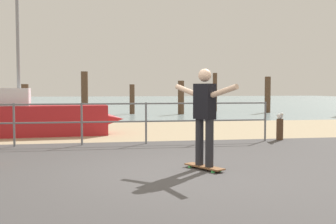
# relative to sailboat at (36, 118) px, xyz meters

# --- Properties ---
(ground_plane) EXTENTS (24.00, 10.00, 0.04)m
(ground_plane) POSITION_rel_sailboat_xyz_m (2.94, -7.01, -0.52)
(ground_plane) COLOR #474444
(ground_plane) RESTS_ON ground
(beach_strip) EXTENTS (24.00, 6.00, 0.04)m
(beach_strip) POSITION_rel_sailboat_xyz_m (2.94, 0.99, -0.52)
(beach_strip) COLOR tan
(beach_strip) RESTS_ON ground
(sea_surface) EXTENTS (72.00, 50.00, 0.04)m
(sea_surface) POSITION_rel_sailboat_xyz_m (2.94, 28.99, -0.52)
(sea_surface) COLOR #849EA3
(sea_surface) RESTS_ON ground
(railing_fence) EXTENTS (9.47, 0.05, 1.05)m
(railing_fence) POSITION_rel_sailboat_xyz_m (1.40, -2.41, 0.17)
(railing_fence) COLOR slate
(railing_fence) RESTS_ON ground
(sailboat) EXTENTS (5.02, 1.74, 5.04)m
(sailboat) POSITION_rel_sailboat_xyz_m (0.00, 0.00, 0.00)
(sailboat) COLOR #B21E23
(sailboat) RESTS_ON ground
(skateboard) EXTENTS (0.57, 0.79, 0.08)m
(skateboard) POSITION_rel_sailboat_xyz_m (3.56, -5.87, -0.45)
(skateboard) COLOR brown
(skateboard) RESTS_ON ground
(skateboarder) EXTENTS (0.80, 1.30, 1.65)m
(skateboarder) POSITION_rel_sailboat_xyz_m (3.56, -5.87, 0.50)
(skateboarder) COLOR #26262B
(skateboarder) RESTS_ON skateboard
(bollard_short) EXTENTS (0.18, 0.18, 0.59)m
(bollard_short) POSITION_rel_sailboat_xyz_m (6.58, -2.28, -0.23)
(bollard_short) COLOR #513826
(bollard_short) RESTS_ON ground
(seagull) EXTENTS (0.20, 0.49, 0.18)m
(seagull) POSITION_rel_sailboat_xyz_m (6.58, -2.29, 0.14)
(seagull) COLOR white
(seagull) RESTS_ON bollard_short
(groyne_post_0) EXTENTS (0.32, 0.32, 1.57)m
(groyne_post_0) POSITION_rel_sailboat_xyz_m (-1.40, 6.82, 0.26)
(groyne_post_0) COLOR #513826
(groyne_post_0) RESTS_ON ground
(groyne_post_1) EXTENTS (0.38, 0.38, 2.30)m
(groyne_post_1) POSITION_rel_sailboat_xyz_m (1.12, 10.78, 0.63)
(groyne_post_1) COLOR #513826
(groyne_post_1) RESTS_ON ground
(groyne_post_2) EXTENTS (0.27, 0.27, 1.59)m
(groyne_post_2) POSITION_rel_sailboat_xyz_m (3.63, 9.48, 0.27)
(groyne_post_2) COLOR #513826
(groyne_post_2) RESTS_ON ground
(groyne_post_3) EXTENTS (0.33, 0.33, 1.78)m
(groyne_post_3) POSITION_rel_sailboat_xyz_m (6.14, 8.79, 0.37)
(groyne_post_3) COLOR #513826
(groyne_post_3) RESTS_ON ground
(groyne_post_4) EXTENTS (0.26, 0.26, 2.28)m
(groyne_post_4) POSITION_rel_sailboat_xyz_m (8.65, 11.11, 0.62)
(groyne_post_4) COLOR #513826
(groyne_post_4) RESTS_ON ground
(groyne_post_5) EXTENTS (0.33, 0.33, 2.03)m
(groyne_post_5) POSITION_rel_sailboat_xyz_m (11.17, 9.28, 0.49)
(groyne_post_5) COLOR #513826
(groyne_post_5) RESTS_ON ground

